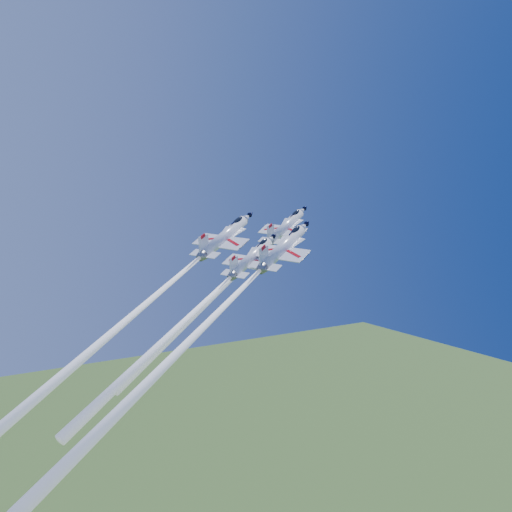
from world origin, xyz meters
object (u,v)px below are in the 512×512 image
jet_lead (234,276)px  jet_left (131,316)px  jet_right (208,323)px  jet_slot (195,311)px

jet_lead → jet_left: jet_left is taller
jet_right → jet_slot: (0.36, 4.89, 0.83)m
jet_right → jet_slot: bearing=151.7°
jet_left → jet_right: 14.28m
jet_lead → jet_slot: (-10.09, -5.90, -3.95)m
jet_left → jet_right: (7.13, -12.36, 0.51)m
jet_lead → jet_right: size_ratio=0.84×
jet_left → jet_slot: jet_left is taller
jet_left → jet_right: size_ratio=1.16×
jet_lead → jet_left: (-17.58, 1.57, -5.29)m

